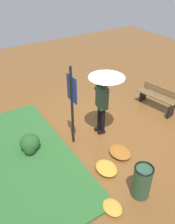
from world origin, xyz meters
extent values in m
plane|color=brown|center=(0.00, 0.00, 0.00)|extent=(18.00, 18.00, 0.00)
cylinder|color=black|center=(0.00, -0.16, 0.43)|extent=(0.12, 0.12, 0.86)
cylinder|color=black|center=(0.18, -0.16, 0.43)|extent=(0.12, 0.12, 0.86)
cube|color=black|center=(0.00, -0.20, 0.04)|extent=(0.15, 0.24, 0.08)
cube|color=black|center=(0.18, -0.20, 0.04)|extent=(0.15, 0.24, 0.08)
cube|color=#334738|center=(0.09, -0.16, 1.18)|extent=(0.42, 0.31, 0.64)
sphere|color=#8C664C|center=(0.09, -0.16, 1.64)|extent=(0.20, 0.20, 0.20)
ellipsoid|color=black|center=(0.09, -0.16, 1.67)|extent=(0.20, 0.20, 0.15)
cylinder|color=#334738|center=(-0.13, -0.19, 1.39)|extent=(0.18, 0.13, 0.18)
cylinder|color=#334738|center=(-0.09, -0.20, 1.48)|extent=(0.24, 0.11, 0.33)
cube|color=black|center=(0.00, -0.18, 1.62)|extent=(0.07, 0.03, 0.14)
cylinder|color=#334738|center=(0.25, -0.16, 1.42)|extent=(0.11, 0.10, 0.09)
cylinder|color=#334738|center=(0.23, -0.15, 1.51)|extent=(0.10, 0.09, 0.23)
cylinder|color=#A5A5AD|center=(0.23, -0.14, 1.83)|extent=(0.02, 0.02, 0.41)
cone|color=silver|center=(0.23, -0.14, 1.92)|extent=(0.96, 0.96, 0.16)
sphere|color=#A5A5AD|center=(0.23, -0.14, 2.03)|extent=(0.02, 0.02, 0.02)
cylinder|color=black|center=(0.06, -1.10, 1.15)|extent=(0.07, 0.07, 2.30)
cube|color=navy|center=(0.06, -1.08, 1.70)|extent=(0.44, 0.04, 0.70)
cube|color=silver|center=(0.06, -1.06, 1.70)|extent=(0.38, 0.01, 0.64)
cube|color=#4C3323|center=(-0.53, 0.28, 0.12)|extent=(0.33, 0.27, 0.24)
torus|color=#4C3323|center=(-0.53, 0.28, 0.28)|extent=(0.16, 0.10, 0.18)
cube|color=black|center=(-0.58, 2.19, 0.22)|extent=(0.13, 0.36, 0.44)
cube|color=black|center=(0.70, 2.19, 0.22)|extent=(0.13, 0.36, 0.44)
cube|color=brown|center=(0.06, 2.07, 0.46)|extent=(1.39, 0.37, 0.04)
cube|color=brown|center=(0.06, 2.19, 0.46)|extent=(1.39, 0.37, 0.04)
cube|color=brown|center=(0.06, 2.31, 0.46)|extent=(1.39, 0.37, 0.04)
cube|color=brown|center=(0.06, 2.36, 0.56)|extent=(1.38, 0.31, 0.10)
cube|color=brown|center=(0.06, 2.36, 0.70)|extent=(1.38, 0.31, 0.10)
cylinder|color=#2D5138|center=(2.41, -0.74, 0.40)|extent=(0.40, 0.40, 0.80)
torus|color=black|center=(2.41, -0.74, 0.82)|extent=(0.42, 0.42, 0.04)
ellipsoid|color=#285628|center=(-0.27, -2.25, 0.24)|extent=(0.54, 0.54, 0.49)
ellipsoid|color=#1E421E|center=(-0.10, -2.33, 0.16)|extent=(0.32, 0.32, 0.32)
ellipsoid|color=#A86023|center=(1.18, -0.31, 0.07)|extent=(0.66, 0.53, 0.14)
ellipsoid|color=gold|center=(2.38, -1.49, 0.05)|extent=(0.47, 0.38, 0.10)
ellipsoid|color=gold|center=(1.44, -0.95, 0.07)|extent=(0.62, 0.49, 0.14)
camera|label=1|loc=(4.66, -3.57, 4.49)|focal=38.21mm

